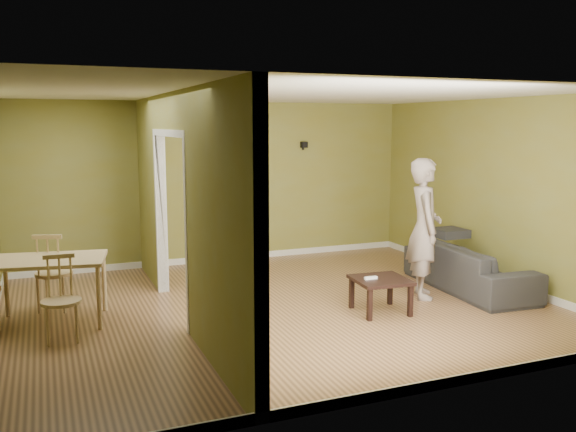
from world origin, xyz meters
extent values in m
plane|color=#A2754A|center=(0.00, 0.00, 0.00)|extent=(6.50, 6.50, 0.00)
plane|color=white|center=(0.00, 0.00, 2.60)|extent=(6.50, 6.50, 0.00)
plane|color=olive|center=(0.00, 2.75, 1.30)|extent=(6.50, 0.00, 6.50)
plane|color=olive|center=(0.00, -2.75, 1.30)|extent=(6.50, 0.00, 6.50)
plane|color=olive|center=(3.25, 0.00, 1.30)|extent=(0.00, 5.50, 5.50)
cube|color=black|center=(1.50, 2.69, 1.90)|extent=(0.10, 0.10, 0.10)
imported|color=black|center=(2.70, -0.21, 0.41)|extent=(2.20, 1.06, 0.81)
imported|color=slate|center=(1.91, -0.28, 1.07)|extent=(0.95, 0.87, 2.13)
cube|color=white|center=(-0.31, 2.56, 0.88)|extent=(0.02, 0.33, 1.76)
cube|color=white|center=(0.41, 2.56, 0.88)|extent=(0.02, 0.33, 1.76)
cube|color=white|center=(0.05, 2.71, 0.88)|extent=(0.74, 0.02, 1.76)
cube|color=white|center=(0.05, 2.56, 0.02)|extent=(0.70, 0.33, 0.02)
cube|color=white|center=(0.05, 2.56, 0.36)|extent=(0.70, 0.33, 0.02)
cube|color=white|center=(0.05, 2.56, 0.71)|extent=(0.70, 0.33, 0.02)
cube|color=white|center=(0.05, 2.56, 1.05)|extent=(0.70, 0.33, 0.02)
cube|color=white|center=(0.05, 2.56, 1.40)|extent=(0.70, 0.33, 0.02)
cube|color=white|center=(0.05, 2.56, 1.74)|extent=(0.70, 0.33, 0.02)
cube|color=#364D81|center=(0.01, 2.56, 0.48)|extent=(0.42, 0.28, 0.22)
cube|color=#095C52|center=(-0.04, 2.56, 0.82)|extent=(0.39, 0.26, 0.20)
cube|color=navy|center=(0.02, 2.56, 1.17)|extent=(0.42, 0.27, 0.21)
cube|color=navy|center=(0.07, 2.56, 1.38)|extent=(0.41, 0.26, 0.21)
cube|color=black|center=(1.05, -0.66, 0.40)|extent=(0.63, 0.63, 0.04)
cube|color=black|center=(0.79, -0.92, 0.19)|extent=(0.05, 0.05, 0.38)
cube|color=black|center=(1.31, -0.92, 0.19)|extent=(0.05, 0.05, 0.38)
cube|color=black|center=(0.79, -0.40, 0.19)|extent=(0.05, 0.05, 0.38)
cube|color=black|center=(1.31, -0.40, 0.19)|extent=(0.05, 0.05, 0.38)
cube|color=white|center=(0.92, -0.65, 0.43)|extent=(0.16, 0.04, 0.03)
cube|color=beige|center=(-2.62, 0.39, 0.73)|extent=(1.20, 0.80, 0.04)
cylinder|color=beige|center=(-2.07, 0.04, 0.36)|extent=(0.05, 0.05, 0.71)
cylinder|color=beige|center=(-2.07, 0.74, 0.36)|extent=(0.05, 0.05, 0.71)
camera|label=1|loc=(-2.64, -6.81, 2.24)|focal=38.00mm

